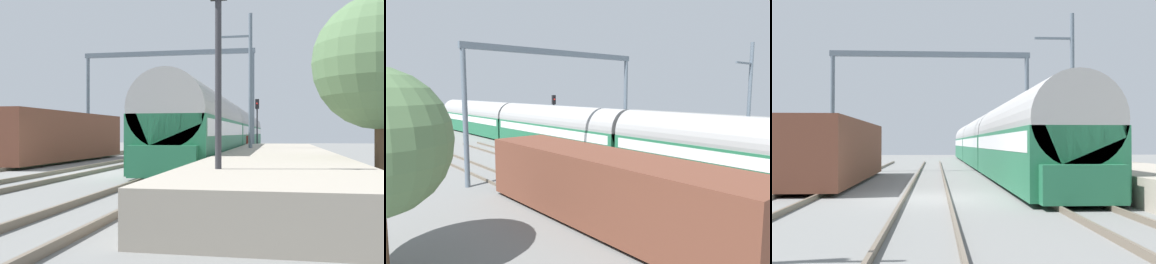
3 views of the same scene
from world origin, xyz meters
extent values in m
plane|color=slate|center=(0.00, 0.00, 0.00)|extent=(120.00, 120.00, 0.00)
cube|color=#685C4D|center=(-3.64, 0.00, 0.08)|extent=(0.08, 60.00, 0.16)
cube|color=#685C4D|center=(-0.72, 0.00, 0.08)|extent=(0.08, 60.00, 0.16)
cube|color=#685C4D|center=(0.72, 0.00, 0.08)|extent=(0.08, 60.00, 0.16)
cube|color=#685C4D|center=(3.64, 0.00, 0.08)|extent=(0.08, 60.00, 0.16)
cube|color=#685C4D|center=(5.07, 0.00, 0.08)|extent=(0.08, 60.00, 0.16)
cube|color=#A39989|center=(8.17, 2.00, 0.45)|extent=(4.40, 28.00, 0.90)
cube|color=#236B47|center=(4.35, 5.06, 1.26)|extent=(2.90, 16.00, 2.20)
cube|color=white|center=(4.35, 5.06, 1.89)|extent=(2.93, 15.36, 0.64)
cylinder|color=#9E9E9E|center=(4.35, 5.06, 2.56)|extent=(2.84, 16.00, 2.84)
cube|color=#236B47|center=(4.35, 21.41, 1.26)|extent=(2.90, 16.00, 2.20)
cube|color=white|center=(4.35, 21.41, 1.89)|extent=(2.93, 15.36, 0.64)
cylinder|color=#9E9E9E|center=(4.35, 21.41, 2.56)|extent=(2.84, 16.00, 2.84)
cube|color=#236B47|center=(4.35, 37.76, 1.26)|extent=(2.90, 16.00, 2.20)
cube|color=white|center=(4.35, 37.76, 1.89)|extent=(2.93, 15.36, 0.64)
cylinder|color=#9E9E9E|center=(4.35, 37.76, 2.56)|extent=(2.84, 16.00, 2.84)
cube|color=#236B47|center=(4.35, -3.19, 0.71)|extent=(2.40, 0.50, 1.10)
cube|color=brown|center=(-4.35, 6.61, 1.51)|extent=(2.80, 13.00, 2.70)
cube|color=black|center=(-4.35, 6.61, 0.21)|extent=(2.52, 11.96, 0.10)
cylinder|color=#2C2C2C|center=(5.72, 16.91, 0.42)|extent=(0.22, 0.22, 0.85)
cube|color=maroon|center=(5.72, 16.91, 1.17)|extent=(0.44, 0.32, 0.64)
sphere|color=tan|center=(5.72, 16.91, 1.61)|extent=(0.24, 0.24, 0.24)
cylinder|color=#2D2D33|center=(6.92, -8.29, 2.29)|extent=(0.14, 0.14, 4.58)
cylinder|color=#2D2D33|center=(6.27, 24.56, 1.96)|extent=(0.14, 0.14, 3.92)
cube|color=black|center=(6.27, 24.56, 4.37)|extent=(0.36, 0.20, 0.90)
sphere|color=red|center=(6.27, 24.44, 4.40)|extent=(0.16, 0.16, 0.16)
cylinder|color=slate|center=(-6.35, 15.30, 3.75)|extent=(0.28, 0.28, 7.50)
cylinder|color=slate|center=(6.35, 15.30, 3.75)|extent=(0.28, 0.28, 7.50)
cube|color=slate|center=(0.00, 15.30, 7.68)|extent=(13.11, 0.24, 0.36)
cylinder|color=slate|center=(6.75, 6.12, 4.00)|extent=(0.20, 0.20, 8.00)
cube|color=slate|center=(5.85, 6.12, 6.80)|extent=(1.80, 0.10, 0.10)
cylinder|color=#4C3826|center=(11.35, -2.98, 1.16)|extent=(0.36, 0.36, 2.31)
sphere|color=#527349|center=(11.35, -2.98, 3.89)|extent=(4.22, 4.22, 4.22)
camera|label=1|loc=(8.20, -18.16, 1.68)|focal=42.89mm
camera|label=2|loc=(-13.73, -2.97, 5.33)|focal=32.64mm
camera|label=3|loc=(0.28, -16.14, 1.85)|focal=44.95mm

